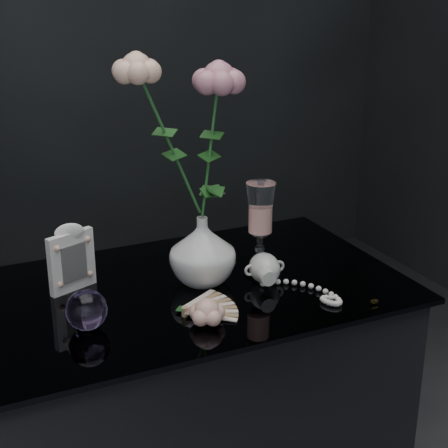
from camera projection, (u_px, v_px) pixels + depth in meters
name	position (u px, v px, depth m)	size (l,w,h in m)	color
table	(172.00, 434.00, 1.64)	(1.05, 0.58, 0.76)	black
vase	(203.00, 250.00, 1.52)	(0.15, 0.15, 0.15)	silver
wine_glass	(260.00, 229.00, 1.55)	(0.07, 0.07, 0.22)	white
picture_frame	(71.00, 257.00, 1.48)	(0.11, 0.09, 0.15)	white
paperweight	(87.00, 310.00, 1.33)	(0.08, 0.08, 0.08)	#9271B8
paper_fan	(185.00, 311.00, 1.39)	(0.22, 0.17, 0.02)	#F0E9C0
loose_rose	(207.00, 312.00, 1.35)	(0.12, 0.16, 0.05)	#ECAB98
pearl_jar	(265.00, 267.00, 1.54)	(0.24, 0.25, 0.07)	silver
roses	(188.00, 128.00, 1.41)	(0.27, 0.13, 0.41)	#FFBB9B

